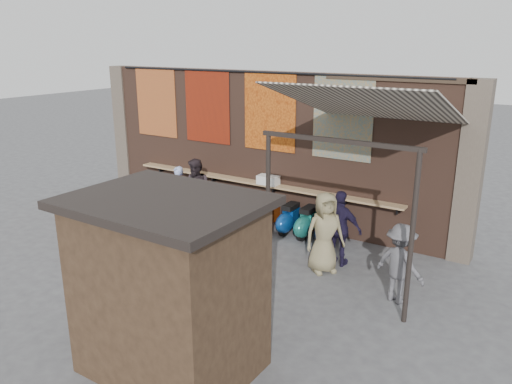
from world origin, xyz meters
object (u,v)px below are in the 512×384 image
scooter_stool_2 (198,202)px  market_stall (169,291)px  shelf_box (268,180)px  scooter_stool_3 (215,204)px  diner_left (179,193)px  scooter_stool_9 (329,226)px  scooter_stool_6 (268,216)px  scooter_stool_0 (169,195)px  scooter_stool_7 (289,219)px  diner_right (197,191)px  scooter_stool_5 (250,213)px  shopper_grey (400,264)px  scooter_stool_4 (232,207)px  scooter_stool_8 (307,223)px  shopper_navy (340,229)px  shopper_tan (325,233)px  scooter_stool_1 (184,197)px

scooter_stool_2 → market_stall: size_ratio=0.31×
shelf_box → scooter_stool_3: (-1.55, -0.28, -0.86)m
diner_left → scooter_stool_9: bearing=19.6°
scooter_stool_6 → scooter_stool_0: bearing=179.6°
scooter_stool_6 → scooter_stool_7: (0.56, 0.08, -0.00)m
scooter_stool_0 → diner_right: diner_right is taller
scooter_stool_3 → scooter_stool_0: bearing=-178.6°
scooter_stool_5 → shopper_grey: 4.98m
diner_left → scooter_stool_7: bearing=22.8°
scooter_stool_7 → diner_left: (-3.10, -0.64, 0.36)m
scooter_stool_4 → shelf_box: bearing=14.3°
scooter_stool_8 → diner_right: (-3.09, -0.50, 0.47)m
scooter_stool_2 → market_stall: 7.06m
scooter_stool_8 → scooter_stool_9: bearing=1.4°
diner_right → shopper_navy: 4.42m
diner_left → diner_right: bearing=23.7°
diner_right → scooter_stool_2: bearing=136.1°
scooter_stool_7 → shopper_grey: size_ratio=0.52×
shelf_box → scooter_stool_5: (-0.37, -0.31, -0.90)m
shopper_tan → scooter_stool_4: bearing=106.7°
diner_left → shopper_navy: shopper_navy is taller
shopper_grey → diner_right: bearing=4.0°
scooter_stool_4 → diner_right: bearing=-146.2°
market_stall → scooter_stool_0: bearing=133.0°
scooter_stool_3 → shopper_tan: 4.32m
market_stall → scooter_stool_9: bearing=91.3°
diner_left → scooter_stool_6: bearing=23.4°
scooter_stool_2 → scooter_stool_9: (4.02, 0.07, 0.04)m
scooter_stool_8 → shopper_grey: bearing=-34.2°
shelf_box → scooter_stool_1: bearing=-174.1°
scooter_stool_4 → diner_left: 1.51m
scooter_stool_1 → scooter_stool_3: size_ratio=1.02×
scooter_stool_7 → shopper_tan: 2.34m
scooter_stool_8 → shopper_tan: 1.97m
shelf_box → scooter_stool_5: size_ratio=0.79×
scooter_stool_5 → shopper_tan: (2.84, -1.50, 0.54)m
diner_left → scooter_stool_3: bearing=50.0°
scooter_stool_2 → scooter_stool_4: bearing=4.2°
scooter_stool_9 → scooter_stool_2: bearing=-179.0°
scooter_stool_5 → scooter_stool_1: bearing=179.3°
market_stall → diner_right: bearing=126.2°
scooter_stool_5 → market_stall: size_ratio=0.28×
diner_left → scooter_stool_2: bearing=80.8°
scooter_stool_0 → market_stall: bearing=-47.9°
shelf_box → scooter_stool_3: shelf_box is taller
scooter_stool_6 → shopper_tan: shopper_tan is taller
shopper_navy → shopper_grey: 1.83m
diner_right → shopper_tan: bearing=-4.1°
scooter_stool_8 → scooter_stool_9: (0.60, 0.01, 0.03)m
scooter_stool_3 → scooter_stool_7: size_ratio=0.98×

